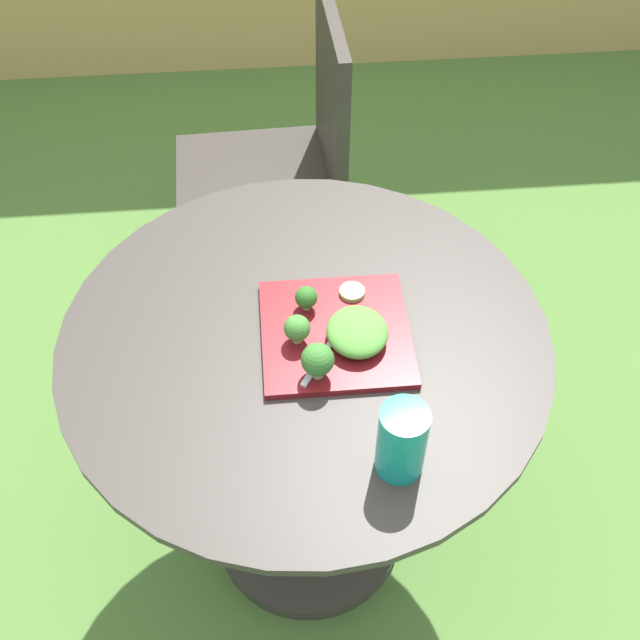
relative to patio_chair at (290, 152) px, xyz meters
name	(u,v)px	position (x,y,z in m)	size (l,w,h in m)	color
ground_plane	(309,531)	(-0.02, -0.83, -0.53)	(12.00, 12.00, 0.00)	#4C7533
patio_table	(307,425)	(-0.02, -0.83, -0.06)	(0.86, 0.86, 0.75)	#38332D
patio_chair	(290,152)	(0.00, 0.00, 0.00)	(0.46, 0.46, 0.90)	#332D28
salad_plate	(336,333)	(0.03, -0.83, 0.23)	(0.26, 0.26, 0.01)	maroon
drinking_glass	(401,444)	(0.10, -1.10, 0.28)	(0.07, 0.07, 0.13)	#149989
fork	(328,347)	(0.02, -0.87, 0.24)	(0.10, 0.14, 0.00)	silver
lettuce_mound	(357,332)	(0.07, -0.86, 0.26)	(0.11, 0.12, 0.04)	#519338
broccoli_floret_0	(297,328)	(-0.03, -0.85, 0.27)	(0.05, 0.05, 0.06)	#99B770
broccoli_floret_1	(306,298)	(-0.01, -0.78, 0.26)	(0.04, 0.04, 0.05)	#99B770
broccoli_floret_2	(318,360)	(-0.01, -0.93, 0.28)	(0.05, 0.05, 0.07)	#99B770
cucumber_slice_0	(352,292)	(0.07, -0.75, 0.24)	(0.05, 0.05, 0.01)	#8EB766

